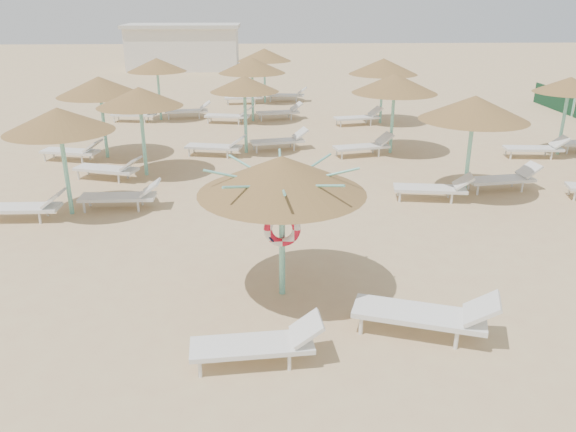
{
  "coord_description": "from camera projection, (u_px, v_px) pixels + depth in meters",
  "views": [
    {
      "loc": [
        -0.11,
        -8.91,
        5.1
      ],
      "look_at": [
        0.31,
        0.79,
        1.3
      ],
      "focal_mm": 35.0,
      "sensor_mm": 36.0,
      "label": 1
    }
  ],
  "objects": [
    {
      "name": "palapa_field",
      "position": [
        303.0,
        83.0,
        19.67
      ],
      "size": [
        19.85,
        18.5,
        2.72
      ],
      "color": "#76CDB9",
      "rests_on": "ground"
    },
    {
      "name": "lounger_main_a",
      "position": [
        261.0,
        343.0,
        8.27
      ],
      "size": [
        1.99,
        0.74,
        0.71
      ],
      "rotation": [
        0.0,
        0.0,
        0.08
      ],
      "color": "silver",
      "rests_on": "ground"
    },
    {
      "name": "ground",
      "position": [
        273.0,
        299.0,
        10.15
      ],
      "size": [
        120.0,
        120.0,
        0.0
      ],
      "primitive_type": "plane",
      "color": "tan",
      "rests_on": "ground"
    },
    {
      "name": "service_hut",
      "position": [
        184.0,
        47.0,
        41.88
      ],
      "size": [
        8.4,
        4.4,
        3.25
      ],
      "color": "silver",
      "rests_on": "ground"
    },
    {
      "name": "main_palapa",
      "position": [
        282.0,
        176.0,
        9.52
      ],
      "size": [
        2.92,
        2.92,
        2.61
      ],
      "color": "#76CDB9",
      "rests_on": "ground"
    },
    {
      "name": "lounger_main_b",
      "position": [
        429.0,
        314.0,
        8.94
      ],
      "size": [
        2.34,
        1.35,
        0.82
      ],
      "rotation": [
        0.0,
        0.0,
        -0.32
      ],
      "color": "silver",
      "rests_on": "ground"
    }
  ]
}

